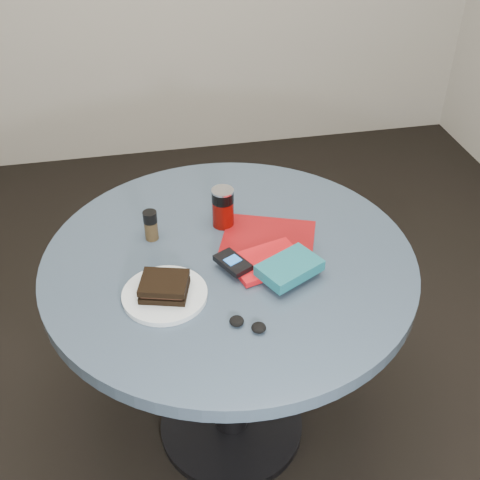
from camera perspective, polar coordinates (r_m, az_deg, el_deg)
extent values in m
plane|color=black|center=(2.16, -0.82, -17.26)|extent=(4.00, 4.00, 0.00)
cylinder|color=black|center=(2.15, -0.82, -17.03)|extent=(0.48, 0.48, 0.03)
cylinder|color=black|center=(1.87, -0.92, -10.66)|extent=(0.11, 0.11, 0.68)
cylinder|color=#334354|center=(1.62, -1.04, -2.10)|extent=(1.00, 1.00, 0.04)
cylinder|color=white|center=(1.49, -7.14, -5.17)|extent=(0.26, 0.26, 0.01)
cube|color=black|center=(1.49, -7.15, -4.74)|extent=(0.14, 0.12, 0.02)
cube|color=#381F15|center=(1.48, -7.19, -4.39)|extent=(0.12, 0.11, 0.01)
cube|color=black|center=(1.47, -7.22, -4.03)|extent=(0.14, 0.12, 0.02)
cylinder|color=#660A05|center=(1.70, -1.62, 2.56)|extent=(0.07, 0.07, 0.08)
cylinder|color=black|center=(1.67, -1.65, 4.14)|extent=(0.07, 0.07, 0.03)
cylinder|color=silver|center=(1.66, -1.66, 4.69)|extent=(0.07, 0.07, 0.01)
cylinder|color=#3D2F1A|center=(1.67, -8.40, 0.94)|extent=(0.04, 0.04, 0.06)
cylinder|color=black|center=(1.65, -8.54, 2.17)|extent=(0.04, 0.04, 0.03)
cube|color=maroon|center=(1.67, 2.72, 0.28)|extent=(0.30, 0.26, 0.00)
cube|color=red|center=(1.57, 2.56, -2.05)|extent=(0.21, 0.17, 0.02)
cube|color=#165C69|center=(1.52, 4.72, -2.65)|extent=(0.18, 0.16, 0.03)
cube|color=black|center=(1.54, -0.70, -2.16)|extent=(0.10, 0.11, 0.02)
cube|color=#215BA8|center=(1.54, -0.70, -1.91)|extent=(0.05, 0.05, 0.00)
ellipsoid|color=black|center=(1.41, -0.32, -7.70)|extent=(0.05, 0.05, 0.02)
ellipsoid|color=black|center=(1.40, 1.78, -8.30)|extent=(0.05, 0.05, 0.02)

